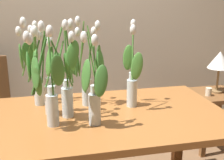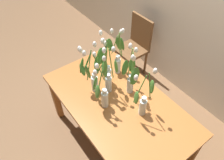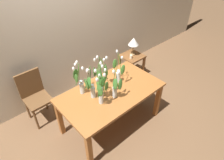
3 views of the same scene
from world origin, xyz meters
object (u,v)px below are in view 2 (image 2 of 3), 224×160
at_px(dining_table, 118,107).
at_px(tulip_vase_1, 102,94).
at_px(tulip_vase_6, 105,65).
at_px(tulip_vase_3, 92,75).
at_px(dining_chair, 135,44).
at_px(tulip_vase_4, 143,101).
at_px(tulip_vase_2, 117,56).
at_px(tulip_vase_0, 131,76).
at_px(tulip_vase_5, 106,74).

distance_m(dining_table, tulip_vase_1, 0.31).
xyz_separation_m(dining_table, tulip_vase_1, (-0.05, -0.15, 0.27)).
height_order(tulip_vase_1, tulip_vase_6, tulip_vase_6).
bearing_deg(tulip_vase_3, dining_chair, 117.40).
distance_m(dining_table, tulip_vase_4, 0.38).
xyz_separation_m(tulip_vase_1, tulip_vase_2, (-0.32, 0.43, 0.04)).
height_order(dining_table, tulip_vase_4, tulip_vase_4).
distance_m(dining_table, tulip_vase_2, 0.55).
bearing_deg(tulip_vase_3, tulip_vase_0, 51.62).
xyz_separation_m(dining_table, tulip_vase_2, (-0.37, 0.28, 0.30)).
bearing_deg(tulip_vase_5, tulip_vase_1, -45.45).
xyz_separation_m(tulip_vase_0, tulip_vase_4, (0.28, -0.09, -0.04)).
bearing_deg(tulip_vase_5, dining_table, 1.65).
bearing_deg(tulip_vase_1, tulip_vase_0, 88.18).
height_order(tulip_vase_2, tulip_vase_5, tulip_vase_5).
bearing_deg(dining_chair, dining_table, -49.31).
height_order(tulip_vase_0, tulip_vase_5, tulip_vase_0).
relative_size(tulip_vase_2, tulip_vase_4, 0.98).
xyz_separation_m(tulip_vase_2, tulip_vase_5, (0.18, -0.28, 0.03)).
height_order(tulip_vase_2, tulip_vase_3, tulip_vase_3).
xyz_separation_m(tulip_vase_2, dining_chair, (-0.47, 0.70, -0.43)).
bearing_deg(tulip_vase_4, dining_chair, 140.76).
relative_size(tulip_vase_3, tulip_vase_5, 0.97).
height_order(tulip_vase_3, tulip_vase_5, tulip_vase_5).
bearing_deg(tulip_vase_6, tulip_vase_2, 104.48).
bearing_deg(tulip_vase_5, tulip_vase_3, -126.35).
xyz_separation_m(dining_table, tulip_vase_4, (0.24, 0.09, 0.27)).
height_order(tulip_vase_1, tulip_vase_3, tulip_vase_3).
xyz_separation_m(tulip_vase_2, tulip_vase_4, (0.61, -0.18, -0.03)).
xyz_separation_m(tulip_vase_1, tulip_vase_5, (-0.15, 0.15, 0.07)).
relative_size(tulip_vase_3, tulip_vase_6, 0.96).
bearing_deg(tulip_vase_1, tulip_vase_2, 127.02).
height_order(tulip_vase_0, dining_chair, tulip_vase_0).
xyz_separation_m(tulip_vase_5, tulip_vase_6, (-0.13, 0.08, -0.01)).
relative_size(dining_table, tulip_vase_0, 2.75).
bearing_deg(tulip_vase_2, tulip_vase_5, -57.64).
bearing_deg(dining_chair, tulip_vase_4, -39.24).
relative_size(tulip_vase_6, dining_chair, 0.63).
xyz_separation_m(tulip_vase_2, tulip_vase_3, (0.10, -0.39, 0.01)).
relative_size(tulip_vase_4, tulip_vase_6, 0.95).
height_order(dining_table, tulip_vase_6, tulip_vase_6).
bearing_deg(tulip_vase_1, tulip_vase_5, 134.55).
xyz_separation_m(tulip_vase_3, tulip_vase_5, (0.08, 0.11, 0.02)).
relative_size(dining_table, tulip_vase_2, 2.91).
distance_m(tulip_vase_3, dining_chair, 1.31).
relative_size(dining_table, dining_chair, 1.72).
height_order(dining_table, tulip_vase_5, tulip_vase_5).
bearing_deg(tulip_vase_1, dining_chair, 125.03).
relative_size(tulip_vase_4, dining_chair, 0.60).
xyz_separation_m(tulip_vase_0, dining_chair, (-0.80, 0.79, -0.44)).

